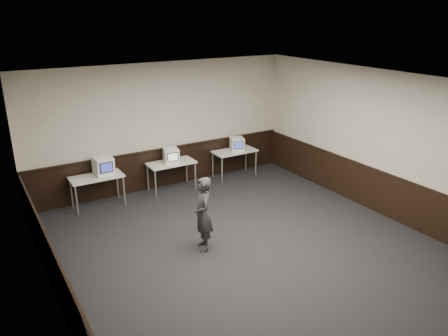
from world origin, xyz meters
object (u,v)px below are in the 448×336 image
Objects in this scene: emac_left at (103,166)px; emac_center at (171,155)px; desk_center at (171,165)px; person at (203,214)px; emac_right at (237,144)px; desk_right at (234,153)px; desk_left at (97,179)px.

emac_center is at bearing -4.41° from emac_left.
person reaches higher than desk_center.
emac_right is at bearing -3.83° from emac_left.
desk_center is 2.59× the size of emac_right.
desk_center is at bearing 180.00° from desk_right.
desk_center is 2.67× the size of emac_center.
emac_left is (0.20, 0.04, 0.28)m from desk_left.
emac_center reaches higher than desk_left.
emac_center is 1.97m from emac_right.
emac_left is 3.68m from emac_right.
emac_center is (0.01, -0.00, 0.25)m from desk_center.
emac_right is 4.03m from person.
person is (-0.72, -3.01, 0.05)m from desk_center.
desk_left is 1.00× the size of desk_right.
emac_right is at bearing 153.99° from person.
emac_left is at bearing -161.94° from emac_right.
person reaches higher than desk_right.
desk_right is at bearing -3.68° from emac_left.
desk_right is (3.80, 0.00, 0.00)m from desk_left.
emac_left reaches higher than emac_right.
emac_left is (-3.60, 0.04, 0.28)m from desk_right.
desk_center is (1.90, 0.00, 0.00)m from desk_left.
desk_right is 2.56× the size of emac_left.
emac_left reaches higher than desk_right.
person is (-0.73, -3.00, -0.20)m from emac_center.
emac_center is at bearing -161.43° from emac_right.
emac_center is 0.97× the size of emac_right.
desk_left is 0.82× the size of person.
desk_left and desk_center have the same top height.
emac_center reaches higher than emac_right.
emac_left reaches higher than emac_center.
emac_left is 0.32× the size of person.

